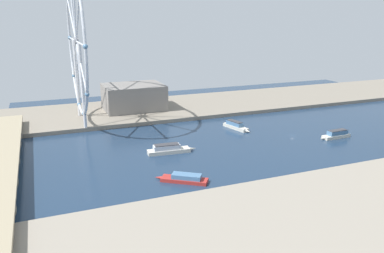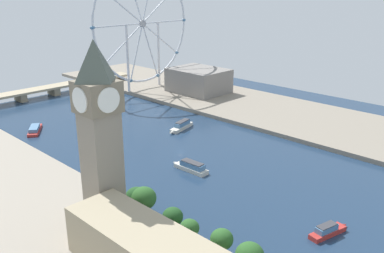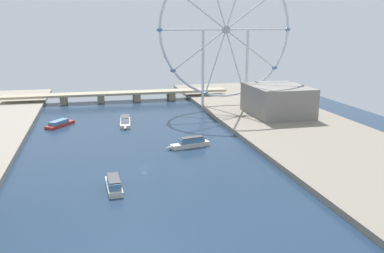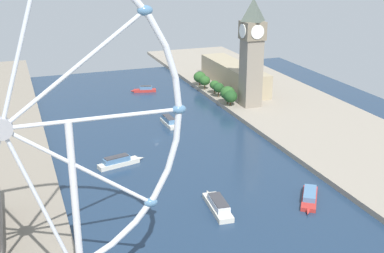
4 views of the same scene
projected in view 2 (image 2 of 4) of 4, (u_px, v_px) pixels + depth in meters
ground_plane at (181, 151)px, 266.06m from camera, size 389.62×389.62×0.00m
riverbank_left at (8, 214)px, 190.97m from camera, size 90.00×520.00×3.00m
riverbank_right at (278, 113)px, 340.19m from camera, size 90.00×520.00×3.00m
clock_tower at (100, 132)px, 170.46m from camera, size 16.18×16.18×77.77m
tree_row_embankment at (178, 218)px, 170.37m from camera, size 11.31×72.16×13.53m
ferris_wheel at (142, 24)px, 393.78m from camera, size 113.81×3.20×117.39m
riverside_hall at (199, 80)px, 396.19m from camera, size 40.22×51.41×21.85m
river_bridge at (37, 91)px, 388.36m from camera, size 201.62×16.12×8.59m
tour_boat_0 at (93, 117)px, 326.54m from camera, size 9.15×31.52×5.90m
tour_boat_1 at (35, 129)px, 300.57m from camera, size 19.86×25.87×4.29m
tour_boat_2 at (328, 231)px, 177.19m from camera, size 21.60×8.85×5.12m
tour_boat_3 at (181, 126)px, 305.73m from camera, size 27.63×11.03×5.89m
tour_boat_4 at (191, 167)px, 237.84m from camera, size 6.86×25.15×5.68m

